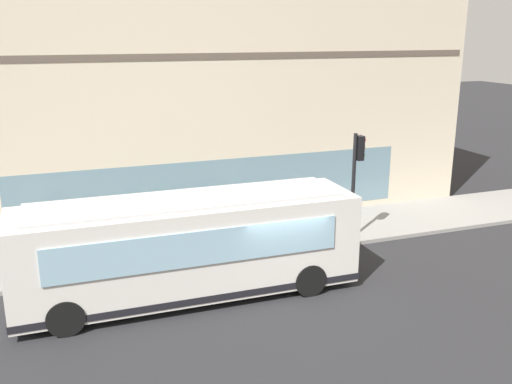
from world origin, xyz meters
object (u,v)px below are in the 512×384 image
Objects in this scene: pedestrian_by_light_pole at (169,227)px; city_bus_nearside at (189,248)px; fire_hydrant at (302,229)px; pedestrian_near_hydrant at (43,236)px; traffic_light_near_corner at (357,166)px; newspaper_vending_box at (164,224)px.

city_bus_nearside is at bearing 177.97° from pedestrian_by_light_pole.
fire_hydrant is 0.47× the size of pedestrian_near_hydrant.
traffic_light_near_corner reaches higher than city_bus_nearside.
traffic_light_near_corner is 2.56× the size of pedestrian_near_hydrant.
pedestrian_near_hydrant is (1.02, 9.13, 0.53)m from fire_hydrant.
pedestrian_near_hydrant is at bearing 83.66° from fire_hydrant.
newspaper_vending_box is (1.10, -4.33, -0.44)m from pedestrian_near_hydrant.
newspaper_vending_box is (2.12, 4.80, 0.09)m from fire_hydrant.
traffic_light_near_corner is at bearing -112.33° from newspaper_vending_box.
fire_hydrant is (2.97, -5.05, -1.04)m from city_bus_nearside.
city_bus_nearside reaches higher than fire_hydrant.
city_bus_nearside is 5.95m from fire_hydrant.
pedestrian_near_hydrant reaches higher than pedestrian_by_light_pole.
pedestrian_by_light_pole is 1.73× the size of newspaper_vending_box.
fire_hydrant is at bearing -96.09° from pedestrian_by_light_pole.
pedestrian_near_hydrant is at bearing 83.35° from pedestrian_by_light_pole.
pedestrian_by_light_pole reaches higher than newspaper_vending_box.
traffic_light_near_corner is at bearing -71.29° from city_bus_nearside.
newspaper_vending_box is (1.59, -0.12, -0.43)m from pedestrian_by_light_pole.
city_bus_nearside is 5.72m from pedestrian_near_hydrant.
fire_hydrant is 0.47× the size of pedestrian_by_light_pole.
fire_hydrant is 5.25m from newspaper_vending_box.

